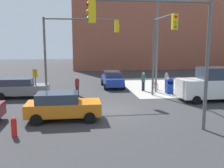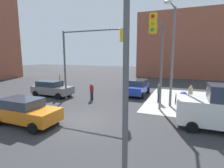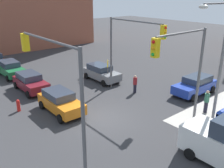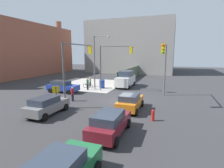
{
  "view_description": "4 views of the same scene",
  "coord_description": "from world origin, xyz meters",
  "px_view_note": "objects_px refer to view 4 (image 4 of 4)",
  "views": [
    {
      "loc": [
        -1.9,
        -16.18,
        4.39
      ],
      "look_at": [
        0.36,
        0.36,
        1.72
      ],
      "focal_mm": 40.0,
      "sensor_mm": 36.0,
      "label": 1
    },
    {
      "loc": [
        6.05,
        -9.38,
        4.21
      ],
      "look_at": [
        1.0,
        3.02,
        2.05
      ],
      "focal_mm": 28.0,
      "sensor_mm": 36.0,
      "label": 2
    },
    {
      "loc": [
        12.71,
        -9.7,
        8.49
      ],
      "look_at": [
        -0.32,
        1.14,
        2.26
      ],
      "focal_mm": 40.0,
      "sensor_mm": 36.0,
      "label": 3
    },
    {
      "loc": [
        -18.81,
        -5.62,
        5.39
      ],
      "look_at": [
        -0.12,
        1.07,
        1.93
      ],
      "focal_mm": 28.0,
      "sensor_mm": 36.0,
      "label": 4
    }
  ],
  "objects_px": {
    "coupe_blue": "(62,86)",
    "bicycle_leaning_on_fence": "(88,86)",
    "van_white_delivery": "(126,79)",
    "smokestack": "(60,46)",
    "pedestrian_waiting": "(88,84)",
    "traffic_signal_se_corner": "(165,60)",
    "mailbox_blue": "(102,83)",
    "bicycle_at_crosswalk": "(36,110)",
    "pedestrian_walking_north": "(90,82)",
    "traffic_signal_ne_corner": "(112,59)",
    "hatchback_maroon": "(110,123)",
    "pedestrian_crossing": "(73,94)",
    "sedan_orange": "(130,101)",
    "coupe_gray": "(47,105)",
    "traffic_signal_nw_corner": "(76,60)",
    "fire_hydrant": "(153,115)",
    "street_lamp_corner": "(96,58)"
  },
  "relations": [
    {
      "from": "traffic_signal_ne_corner",
      "to": "van_white_delivery",
      "type": "relative_size",
      "value": 1.2
    },
    {
      "from": "bicycle_at_crosswalk",
      "to": "van_white_delivery",
      "type": "bearing_deg",
      "value": -15.2
    },
    {
      "from": "traffic_signal_ne_corner",
      "to": "traffic_signal_nw_corner",
      "type": "bearing_deg",
      "value": 164.54
    },
    {
      "from": "van_white_delivery",
      "to": "pedestrian_walking_north",
      "type": "distance_m",
      "value": 5.91
    },
    {
      "from": "traffic_signal_se_corner",
      "to": "mailbox_blue",
      "type": "xyz_separation_m",
      "value": [
        4.04,
        9.5,
        -3.9
      ]
    },
    {
      "from": "traffic_signal_nw_corner",
      "to": "pedestrian_crossing",
      "type": "xyz_separation_m",
      "value": [
        0.11,
        0.7,
        -3.82
      ]
    },
    {
      "from": "van_white_delivery",
      "to": "bicycle_leaning_on_fence",
      "type": "relative_size",
      "value": 3.09
    },
    {
      "from": "smokestack",
      "to": "pedestrian_waiting",
      "type": "bearing_deg",
      "value": -137.68
    },
    {
      "from": "van_white_delivery",
      "to": "bicycle_at_crosswalk",
      "type": "bearing_deg",
      "value": 164.8
    },
    {
      "from": "traffic_signal_ne_corner",
      "to": "hatchback_maroon",
      "type": "height_order",
      "value": "traffic_signal_ne_corner"
    },
    {
      "from": "mailbox_blue",
      "to": "hatchback_maroon",
      "type": "xyz_separation_m",
      "value": [
        -14.68,
        -6.76,
        0.08
      ]
    },
    {
      "from": "coupe_blue",
      "to": "bicycle_leaning_on_fence",
      "type": "bearing_deg",
      "value": -25.31
    },
    {
      "from": "coupe_gray",
      "to": "coupe_blue",
      "type": "xyz_separation_m",
      "value": [
        8.2,
        4.17,
        0.0
      ]
    },
    {
      "from": "traffic_signal_ne_corner",
      "to": "van_white_delivery",
      "type": "height_order",
      "value": "traffic_signal_ne_corner"
    },
    {
      "from": "fire_hydrant",
      "to": "street_lamp_corner",
      "type": "bearing_deg",
      "value": 43.51
    },
    {
      "from": "traffic_signal_nw_corner",
      "to": "traffic_signal_se_corner",
      "type": "distance_m",
      "value": 9.96
    },
    {
      "from": "traffic_signal_se_corner",
      "to": "fire_hydrant",
      "type": "bearing_deg",
      "value": 177.6
    },
    {
      "from": "pedestrian_walking_north",
      "to": "bicycle_at_crosswalk",
      "type": "height_order",
      "value": "pedestrian_walking_north"
    },
    {
      "from": "smokestack",
      "to": "coupe_blue",
      "type": "height_order",
      "value": "smokestack"
    },
    {
      "from": "coupe_gray",
      "to": "sedan_orange",
      "type": "xyz_separation_m",
      "value": [
        3.76,
        -6.71,
        -0.0
      ]
    },
    {
      "from": "coupe_blue",
      "to": "van_white_delivery",
      "type": "relative_size",
      "value": 0.82
    },
    {
      "from": "bicycle_at_crosswalk",
      "to": "bicycle_leaning_on_fence",
      "type": "bearing_deg",
      "value": 5.51
    },
    {
      "from": "sedan_orange",
      "to": "bicycle_leaning_on_fence",
      "type": "distance_m",
      "value": 12.34
    },
    {
      "from": "smokestack",
      "to": "sedan_orange",
      "type": "xyz_separation_m",
      "value": [
        -32.86,
        -31.78,
        -6.86
      ]
    },
    {
      "from": "sedan_orange",
      "to": "traffic_signal_nw_corner",
      "type": "bearing_deg",
      "value": 83.22
    },
    {
      "from": "coupe_gray",
      "to": "traffic_signal_se_corner",
      "type": "bearing_deg",
      "value": -47.07
    },
    {
      "from": "coupe_gray",
      "to": "sedan_orange",
      "type": "distance_m",
      "value": 7.69
    },
    {
      "from": "street_lamp_corner",
      "to": "fire_hydrant",
      "type": "distance_m",
      "value": 14.61
    },
    {
      "from": "coupe_blue",
      "to": "pedestrian_crossing",
      "type": "distance_m",
      "value": 5.29
    },
    {
      "from": "sedan_orange",
      "to": "coupe_blue",
      "type": "bearing_deg",
      "value": 67.8
    },
    {
      "from": "hatchback_maroon",
      "to": "pedestrian_waiting",
      "type": "bearing_deg",
      "value": 33.08
    },
    {
      "from": "pedestrian_crossing",
      "to": "bicycle_at_crosswalk",
      "type": "xyz_separation_m",
      "value": [
        -4.8,
        0.8,
        -0.51
      ]
    },
    {
      "from": "pedestrian_walking_north",
      "to": "traffic_signal_ne_corner",
      "type": "bearing_deg",
      "value": -54.91
    },
    {
      "from": "traffic_signal_se_corner",
      "to": "coupe_gray",
      "type": "bearing_deg",
      "value": 132.93
    },
    {
      "from": "hatchback_maroon",
      "to": "bicycle_at_crosswalk",
      "type": "xyz_separation_m",
      "value": [
        1.68,
        7.76,
        -0.5
      ]
    },
    {
      "from": "smokestack",
      "to": "traffic_signal_se_corner",
      "type": "bearing_deg",
      "value": -128.91
    },
    {
      "from": "hatchback_maroon",
      "to": "pedestrian_waiting",
      "type": "height_order",
      "value": "pedestrian_waiting"
    },
    {
      "from": "traffic_signal_se_corner",
      "to": "bicycle_at_crosswalk",
      "type": "distance_m",
      "value": 14.46
    },
    {
      "from": "pedestrian_waiting",
      "to": "traffic_signal_nw_corner",
      "type": "bearing_deg",
      "value": -34.7
    },
    {
      "from": "coupe_gray",
      "to": "bicycle_at_crosswalk",
      "type": "bearing_deg",
      "value": 99.96
    },
    {
      "from": "sedan_orange",
      "to": "fire_hydrant",
      "type": "bearing_deg",
      "value": -131.47
    },
    {
      "from": "coupe_blue",
      "to": "hatchback_maroon",
      "type": "xyz_separation_m",
      "value": [
        -10.06,
        -10.86,
        -0.0
      ]
    },
    {
      "from": "smokestack",
      "to": "mailbox_blue",
      "type": "relative_size",
      "value": 10.78
    },
    {
      "from": "street_lamp_corner",
      "to": "sedan_orange",
      "type": "xyz_separation_m",
      "value": [
        -8.01,
        -7.21,
        -3.86
      ]
    },
    {
      "from": "coupe_blue",
      "to": "pedestrian_waiting",
      "type": "distance_m",
      "value": 3.69
    },
    {
      "from": "coupe_blue",
      "to": "sedan_orange",
      "type": "relative_size",
      "value": 1.04
    },
    {
      "from": "traffic_signal_ne_corner",
      "to": "pedestrian_crossing",
      "type": "bearing_deg",
      "value": 158.74
    },
    {
      "from": "traffic_signal_se_corner",
      "to": "coupe_blue",
      "type": "distance_m",
      "value": 14.14
    },
    {
      "from": "traffic_signal_ne_corner",
      "to": "street_lamp_corner",
      "type": "distance_m",
      "value": 2.84
    },
    {
      "from": "traffic_signal_se_corner",
      "to": "bicycle_at_crosswalk",
      "type": "relative_size",
      "value": 3.71
    }
  ]
}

